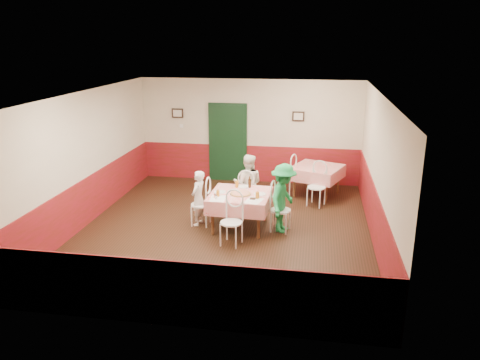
% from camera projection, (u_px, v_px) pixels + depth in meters
% --- Properties ---
extents(floor, '(7.00, 7.00, 0.00)m').
position_uv_depth(floor, '(226.00, 229.00, 9.81)').
color(floor, black).
rests_on(floor, ground).
extents(ceiling, '(7.00, 7.00, 0.00)m').
position_uv_depth(ceiling, '(224.00, 94.00, 8.99)').
color(ceiling, white).
rests_on(ceiling, back_wall).
extents(back_wall, '(6.00, 0.10, 2.80)m').
position_uv_depth(back_wall, '(250.00, 131.00, 12.70)').
color(back_wall, beige).
rests_on(back_wall, ground).
extents(front_wall, '(6.00, 0.10, 2.80)m').
position_uv_depth(front_wall, '(173.00, 234.00, 6.10)').
color(front_wall, beige).
rests_on(front_wall, ground).
extents(left_wall, '(0.10, 7.00, 2.80)m').
position_uv_depth(left_wall, '(86.00, 159.00, 9.86)').
color(left_wall, beige).
rests_on(left_wall, ground).
extents(right_wall, '(0.10, 7.00, 2.80)m').
position_uv_depth(right_wall, '(379.00, 171.00, 8.93)').
color(right_wall, beige).
rests_on(right_wall, ground).
extents(wainscot_back, '(6.00, 0.03, 1.00)m').
position_uv_depth(wainscot_back, '(249.00, 163.00, 12.95)').
color(wainscot_back, maroon).
rests_on(wainscot_back, ground).
extents(wainscot_front, '(6.00, 0.03, 1.00)m').
position_uv_depth(wainscot_front, '(176.00, 294.00, 6.38)').
color(wainscot_front, maroon).
rests_on(wainscot_front, ground).
extents(wainscot_left, '(0.03, 7.00, 1.00)m').
position_uv_depth(wainscot_left, '(90.00, 199.00, 10.12)').
color(wainscot_left, maroon).
rests_on(wainscot_left, ground).
extents(wainscot_right, '(0.03, 7.00, 1.00)m').
position_uv_depth(wainscot_right, '(374.00, 215.00, 9.20)').
color(wainscot_right, maroon).
rests_on(wainscot_right, ground).
extents(door, '(0.96, 0.06, 2.10)m').
position_uv_depth(door, '(228.00, 143.00, 12.85)').
color(door, black).
rests_on(door, ground).
extents(picture_left, '(0.32, 0.03, 0.26)m').
position_uv_depth(picture_left, '(178.00, 113.00, 12.83)').
color(picture_left, black).
rests_on(picture_left, back_wall).
extents(picture_right, '(0.32, 0.03, 0.26)m').
position_uv_depth(picture_right, '(298.00, 116.00, 12.32)').
color(picture_right, black).
rests_on(picture_right, back_wall).
extents(thermostat, '(0.10, 0.03, 0.10)m').
position_uv_depth(thermostat, '(182.00, 126.00, 12.92)').
color(thermostat, white).
rests_on(thermostat, back_wall).
extents(main_table, '(1.26, 1.26, 0.77)m').
position_uv_depth(main_table, '(240.00, 211.00, 9.77)').
color(main_table, red).
rests_on(main_table, ground).
extents(second_table, '(1.45, 1.45, 0.77)m').
position_uv_depth(second_table, '(317.00, 181.00, 11.78)').
color(second_table, red).
rests_on(second_table, ground).
extents(chair_left, '(0.44, 0.44, 0.90)m').
position_uv_depth(chair_left, '(201.00, 205.00, 9.91)').
color(chair_left, white).
rests_on(chair_left, ground).
extents(chair_right, '(0.49, 0.49, 0.90)m').
position_uv_depth(chair_right, '(281.00, 210.00, 9.59)').
color(chair_right, white).
rests_on(chair_right, ground).
extents(chair_far, '(0.44, 0.44, 0.90)m').
position_uv_depth(chair_far, '(247.00, 195.00, 10.55)').
color(chair_far, white).
rests_on(chair_far, ground).
extents(chair_near, '(0.50, 0.50, 0.90)m').
position_uv_depth(chair_near, '(231.00, 223.00, 8.96)').
color(chair_near, white).
rests_on(chair_near, ground).
extents(chair_second_a, '(0.54, 0.54, 0.90)m').
position_uv_depth(chair_second_a, '(287.00, 177.00, 11.87)').
color(chair_second_a, white).
rests_on(chair_second_a, ground).
extents(chair_second_b, '(0.54, 0.54, 0.90)m').
position_uv_depth(chair_second_b, '(316.00, 187.00, 11.05)').
color(chair_second_b, white).
rests_on(chair_second_b, ground).
extents(pizza, '(0.43, 0.43, 0.03)m').
position_uv_depth(pizza, '(241.00, 194.00, 9.60)').
color(pizza, '#B74723').
rests_on(pizza, main_table).
extents(plate_left, '(0.26, 0.26, 0.01)m').
position_uv_depth(plate_left, '(220.00, 192.00, 9.72)').
color(plate_left, white).
rests_on(plate_left, main_table).
extents(plate_right, '(0.26, 0.26, 0.01)m').
position_uv_depth(plate_right, '(260.00, 194.00, 9.60)').
color(plate_right, white).
rests_on(plate_right, main_table).
extents(plate_far, '(0.26, 0.26, 0.01)m').
position_uv_depth(plate_far, '(243.00, 187.00, 10.07)').
color(plate_far, white).
rests_on(plate_far, main_table).
extents(glass_a, '(0.07, 0.07, 0.12)m').
position_uv_depth(glass_a, '(218.00, 193.00, 9.47)').
color(glass_a, '#BF7219').
rests_on(glass_a, main_table).
extents(glass_b, '(0.08, 0.08, 0.14)m').
position_uv_depth(glass_b, '(257.00, 195.00, 9.34)').
color(glass_b, '#BF7219').
rests_on(glass_b, main_table).
extents(glass_c, '(0.08, 0.08, 0.14)m').
position_uv_depth(glass_c, '(237.00, 184.00, 10.04)').
color(glass_c, '#BF7219').
rests_on(glass_c, main_table).
extents(beer_bottle, '(0.06, 0.06, 0.22)m').
position_uv_depth(beer_bottle, '(250.00, 183.00, 10.01)').
color(beer_bottle, '#381C0A').
rests_on(beer_bottle, main_table).
extents(shaker_a, '(0.04, 0.04, 0.09)m').
position_uv_depth(shaker_a, '(216.00, 197.00, 9.32)').
color(shaker_a, silver).
rests_on(shaker_a, main_table).
extents(shaker_b, '(0.04, 0.04, 0.09)m').
position_uv_depth(shaker_b, '(216.00, 197.00, 9.30)').
color(shaker_b, silver).
rests_on(shaker_b, main_table).
extents(shaker_c, '(0.04, 0.04, 0.09)m').
position_uv_depth(shaker_c, '(215.00, 196.00, 9.38)').
color(shaker_c, '#B23319').
rests_on(shaker_c, main_table).
extents(menu_left, '(0.34, 0.43, 0.00)m').
position_uv_depth(menu_left, '(218.00, 199.00, 9.35)').
color(menu_left, white).
rests_on(menu_left, main_table).
extents(menu_right, '(0.39, 0.46, 0.00)m').
position_uv_depth(menu_right, '(254.00, 201.00, 9.23)').
color(menu_right, white).
rests_on(menu_right, main_table).
extents(wallet, '(0.11, 0.09, 0.02)m').
position_uv_depth(wallet, '(253.00, 199.00, 9.32)').
color(wallet, black).
rests_on(wallet, main_table).
extents(diner_left, '(0.36, 0.48, 1.19)m').
position_uv_depth(diner_left, '(198.00, 198.00, 9.88)').
color(diner_left, gray).
rests_on(diner_left, ground).
extents(diner_far, '(0.68, 0.54, 1.37)m').
position_uv_depth(diner_far, '(248.00, 184.00, 10.53)').
color(diner_far, gray).
rests_on(diner_far, ground).
extents(diner_right, '(0.74, 1.03, 1.43)m').
position_uv_depth(diner_right, '(283.00, 198.00, 9.50)').
color(diner_right, gray).
rests_on(diner_right, ground).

